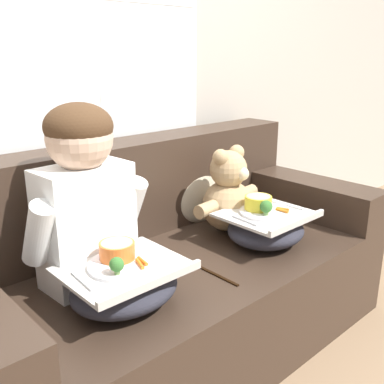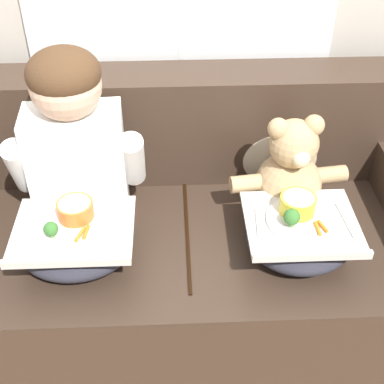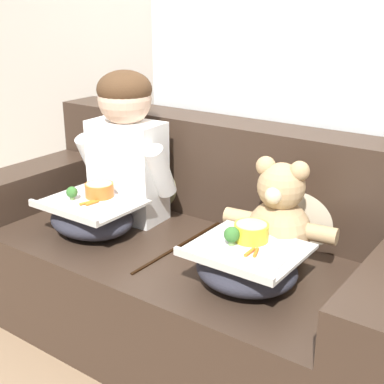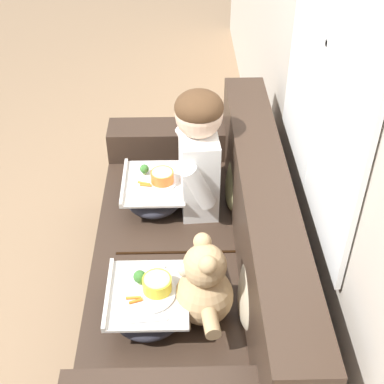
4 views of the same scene
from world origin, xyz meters
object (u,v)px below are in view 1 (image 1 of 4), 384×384
at_px(lap_tray_teddy, 266,226).
at_px(lap_tray_child, 124,283).
at_px(throw_pillow_behind_child, 60,224).
at_px(throw_pillow_behind_teddy, 198,187).
at_px(couch, 168,277).
at_px(child_figure, 83,188).
at_px(teddy_bear, 229,196).

bearing_deg(lap_tray_teddy, lap_tray_child, 179.99).
relative_size(throw_pillow_behind_child, throw_pillow_behind_teddy, 0.98).
relative_size(couch, lap_tray_child, 4.94).
height_order(couch, lap_tray_teddy, couch).
bearing_deg(throw_pillow_behind_teddy, lap_tray_child, -149.84).
bearing_deg(child_figure, couch, -0.27).
distance_m(throw_pillow_behind_child, lap_tray_child, 0.45).
height_order(throw_pillow_behind_teddy, lap_tray_child, throw_pillow_behind_teddy).
distance_m(throw_pillow_behind_child, throw_pillow_behind_teddy, 0.75).
relative_size(couch, teddy_bear, 4.43).
height_order(throw_pillow_behind_child, throw_pillow_behind_teddy, throw_pillow_behind_teddy).
height_order(throw_pillow_behind_teddy, lap_tray_teddy, throw_pillow_behind_teddy).
bearing_deg(throw_pillow_behind_teddy, child_figure, -164.65).
xyz_separation_m(throw_pillow_behind_teddy, lap_tray_child, (-0.75, -0.44, -0.09)).
height_order(couch, throw_pillow_behind_teddy, couch).
height_order(lap_tray_child, lap_tray_teddy, lap_tray_teddy).
bearing_deg(lap_tray_child, couch, 31.33).
distance_m(throw_pillow_behind_teddy, teddy_bear, 0.21).
xyz_separation_m(couch, lap_tray_teddy, (0.38, -0.23, 0.21)).
bearing_deg(throw_pillow_behind_child, throw_pillow_behind_teddy, 0.00).
bearing_deg(throw_pillow_behind_teddy, teddy_bear, -89.81).
height_order(couch, lap_tray_child, couch).
relative_size(teddy_bear, lap_tray_child, 1.11).
bearing_deg(lap_tray_teddy, teddy_bear, 89.59).
distance_m(couch, lap_tray_child, 0.49).
distance_m(couch, lap_tray_teddy, 0.49).
distance_m(child_figure, teddy_bear, 0.78).
bearing_deg(lap_tray_teddy, throw_pillow_behind_child, 149.80).
height_order(child_figure, lap_tray_child, child_figure).
bearing_deg(teddy_bear, lap_tray_teddy, -90.41).
relative_size(throw_pillow_behind_teddy, child_figure, 0.57).
distance_m(child_figure, lap_tray_teddy, 0.84).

